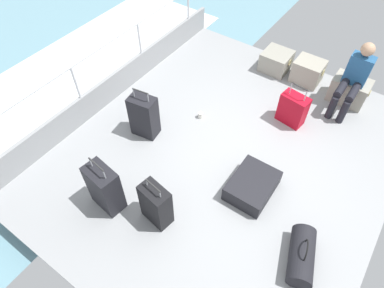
% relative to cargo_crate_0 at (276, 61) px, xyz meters
% --- Properties ---
extents(ground_plane, '(4.40, 5.20, 0.06)m').
position_rel_cargo_crate_0_xyz_m(ground_plane, '(0.30, -2.19, -0.21)').
color(ground_plane, '#939699').
extents(gunwale_port, '(0.06, 5.20, 0.45)m').
position_rel_cargo_crate_0_xyz_m(gunwale_port, '(-1.87, -2.19, 0.05)').
color(gunwale_port, '#939699').
rests_on(gunwale_port, ground_plane).
extents(railing_port, '(0.04, 4.20, 1.02)m').
position_rel_cargo_crate_0_xyz_m(railing_port, '(-1.87, -2.19, 0.61)').
color(railing_port, silver).
rests_on(railing_port, ground_plane).
extents(sea_wake, '(12.00, 12.00, 0.01)m').
position_rel_cargo_crate_0_xyz_m(sea_wake, '(-3.30, -2.19, -0.52)').
color(sea_wake, '#6B99A8').
rests_on(sea_wake, ground_plane).
extents(cargo_crate_0, '(0.52, 0.48, 0.35)m').
position_rel_cargo_crate_0_xyz_m(cargo_crate_0, '(0.00, 0.00, 0.00)').
color(cargo_crate_0, gray).
rests_on(cargo_crate_0, ground_plane).
extents(cargo_crate_1, '(0.52, 0.41, 0.40)m').
position_rel_cargo_crate_0_xyz_m(cargo_crate_1, '(0.59, 0.01, 0.03)').
color(cargo_crate_1, '#9E9989').
rests_on(cargo_crate_1, ground_plane).
extents(cargo_crate_2, '(0.61, 0.39, 0.41)m').
position_rel_cargo_crate_0_xyz_m(cargo_crate_2, '(1.34, -0.08, 0.03)').
color(cargo_crate_2, '#9E9989').
rests_on(cargo_crate_2, ground_plane).
extents(passenger_seated, '(0.34, 0.66, 1.11)m').
position_rel_cargo_crate_0_xyz_m(passenger_seated, '(1.34, -0.26, 0.42)').
color(passenger_seated, '#26598C').
rests_on(passenger_seated, ground_plane).
extents(suitcase_0, '(0.40, 0.28, 0.73)m').
position_rel_cargo_crate_0_xyz_m(suitcase_0, '(0.14, -3.59, 0.13)').
color(suitcase_0, black).
rests_on(suitcase_0, ground_plane).
extents(suitcase_1, '(0.45, 0.31, 0.84)m').
position_rel_cargo_crate_0_xyz_m(suitcase_1, '(-0.50, -3.79, 0.17)').
color(suitcase_1, black).
rests_on(suitcase_1, ground_plane).
extents(suitcase_2, '(0.42, 0.31, 0.83)m').
position_rel_cargo_crate_0_xyz_m(suitcase_2, '(-0.92, -2.56, 0.16)').
color(suitcase_2, black).
rests_on(suitcase_2, ground_plane).
extents(suitcase_3, '(0.44, 0.28, 0.71)m').
position_rel_cargo_crate_0_xyz_m(suitcase_3, '(0.78, -1.07, 0.08)').
color(suitcase_3, '#B70C1E').
rests_on(suitcase_3, ground_plane).
extents(suitcase_4, '(0.53, 0.69, 0.24)m').
position_rel_cargo_crate_0_xyz_m(suitcase_4, '(0.92, -2.57, -0.06)').
color(suitcase_4, black).
rests_on(suitcase_4, ground_plane).
extents(duffel_bag, '(0.47, 0.70, 0.42)m').
position_rel_cargo_crate_0_xyz_m(duffel_bag, '(1.82, -3.09, -0.03)').
color(duffel_bag, black).
rests_on(duffel_bag, ground_plane).
extents(paper_cup, '(0.08, 0.08, 0.10)m').
position_rel_cargo_crate_0_xyz_m(paper_cup, '(-0.41, -1.82, -0.13)').
color(paper_cup, white).
rests_on(paper_cup, ground_plane).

